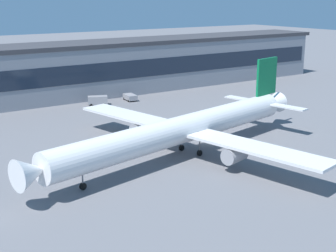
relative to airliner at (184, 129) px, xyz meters
name	(u,v)px	position (x,y,z in m)	size (l,w,h in m)	color
ground_plane	(210,143)	(9.28, 3.55, -5.13)	(600.00, 600.00, 0.00)	slate
terminal_building	(87,69)	(9.28, 62.02, 2.77)	(174.42, 17.75, 15.75)	gray
airliner	(184,129)	(0.00, 0.00, 0.00)	(65.86, 57.23, 15.81)	white
pushback_tractor	(130,97)	(15.91, 48.28, -4.08)	(3.12, 5.06, 1.75)	gray
baggage_tug	(265,81)	(67.13, 46.12, -4.04)	(4.12, 3.47, 1.85)	white
crew_van	(98,100)	(5.61, 47.72, -3.67)	(5.65, 4.06, 2.55)	gray
traffic_cone_0	(274,150)	(15.88, -7.85, -4.77)	(0.58, 0.58, 0.72)	#F2590C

